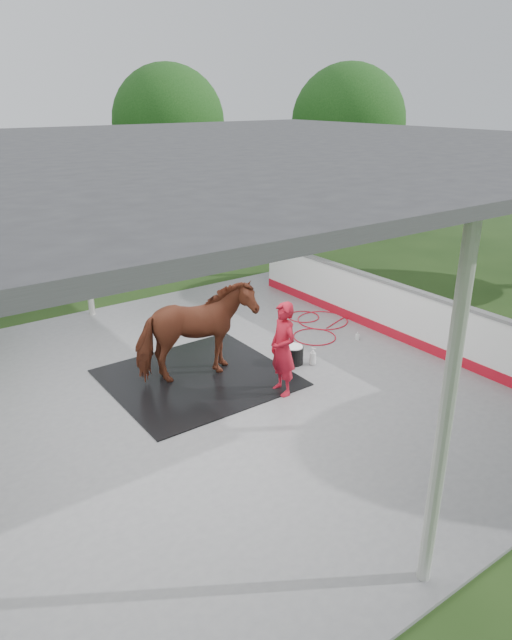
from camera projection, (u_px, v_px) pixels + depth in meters
ground at (196, 399)px, 9.51m from camera, size 100.00×100.00×0.00m
concrete_slab at (196, 398)px, 9.50m from camera, size 12.00×10.00×0.05m
pavilion_structure at (185, 153)px, 8.04m from camera, size 12.60×10.60×4.05m
dasher_board at (388, 309)px, 11.79m from camera, size 0.16×8.00×1.15m
tree_belt at (174, 159)px, 8.95m from camera, size 28.00×28.00×5.80m
rubber_mat at (198, 377)px, 10.10m from camera, size 2.99×2.80×0.02m
horse at (196, 332)px, 9.78m from camera, size 2.16×1.25×1.72m
handler at (283, 349)px, 9.33m from camera, size 0.45×0.62×1.60m
wash_bucket at (293, 354)px, 10.60m from camera, size 0.38×0.38×0.35m
soap_bottle_a at (313, 356)px, 10.55m from camera, size 0.16×0.16×0.34m
soap_bottle_b at (357, 336)px, 11.66m from camera, size 0.11×0.11×0.17m
hose_coil at (317, 324)px, 12.43m from camera, size 2.37×1.81×0.02m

